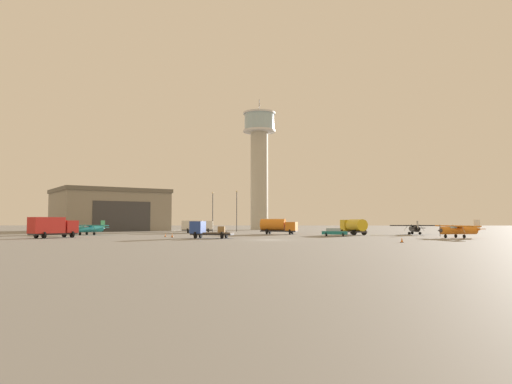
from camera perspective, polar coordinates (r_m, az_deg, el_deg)
The scene contains 17 objects.
ground_plane at distance 64.15m, azimuth 1.58°, elevation -5.92°, with size 400.00×400.00×0.00m, color gray.
control_tower at distance 139.72m, azimuth 0.41°, elevation 4.17°, with size 9.71×9.71×39.39m.
hangar at distance 130.60m, azimuth -17.63°, elevation -2.13°, with size 35.15×34.14×11.00m.
airplane_orange at distance 77.76m, azimuth 23.72°, elevation -4.24°, with size 7.44×9.53×2.81m.
airplane_teal at distance 91.68m, azimuth -19.73°, elevation -4.21°, with size 8.70×6.97×2.71m.
airplane_black at distance 93.74m, azimuth 18.92°, elevation -4.23°, with size 9.02×7.07×2.65m.
truck_flatbed_blue at distance 70.54m, azimuth -6.26°, elevation -4.67°, with size 6.70×4.05×2.57m.
truck_fuel_tanker_yellow at distance 88.74m, azimuth 11.94°, elevation -4.11°, with size 4.35×6.97×2.92m.
truck_box_red at distance 77.80m, azimuth -23.76°, elevation -3.90°, with size 5.90×7.30×3.19m.
truck_fuel_tanker_orange at distance 91.07m, azimuth 2.70°, elevation -4.17°, with size 7.47×4.38×3.02m.
truck_box_white at distance 102.39m, azimuth -7.25°, elevation -4.14°, with size 6.94×3.49×2.68m.
car_teal at distance 80.48m, azimuth 9.62°, elevation -4.87°, with size 4.55×2.85×1.37m.
light_post_west at distance 113.16m, azimuth -2.39°, elevation -1.92°, with size 0.44×0.44×10.05m.
light_post_east at distance 107.65m, azimuth -5.35°, elevation -2.02°, with size 0.44×0.44×9.35m.
traffic_cone_near_left at distance 59.29m, azimuth 17.52°, elevation -5.66°, with size 0.36×0.36×0.61m.
traffic_cone_near_right at distance 77.81m, azimuth -11.08°, elevation -5.22°, with size 0.36×0.36×0.60m.
traffic_cone_mid_apron at distance 74.80m, azimuth -10.27°, elevation -5.26°, with size 0.36×0.36×0.72m.
Camera 1 is at (-0.04, -64.09, 2.63)m, focal length 32.50 mm.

